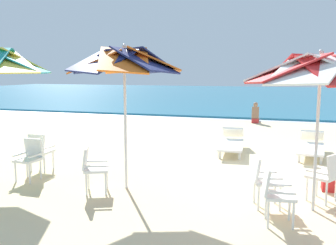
% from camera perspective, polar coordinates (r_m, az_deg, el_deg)
% --- Properties ---
extents(ground_plane, '(80.00, 80.00, 0.00)m').
position_cam_1_polar(ground_plane, '(8.80, 16.85, -7.46)').
color(ground_plane, beige).
extents(sea, '(80.00, 36.00, 0.10)m').
position_cam_1_polar(sea, '(35.86, 17.17, 3.99)').
color(sea, teal).
rests_on(sea, ground).
extents(surf_foam, '(80.00, 0.70, 0.01)m').
position_cam_1_polar(surf_foam, '(17.64, 17.06, 0.14)').
color(surf_foam, white).
rests_on(surf_foam, ground).
extents(beach_umbrella_0, '(2.38, 2.38, 2.61)m').
position_cam_1_polar(beach_umbrella_0, '(6.34, 22.30, 7.33)').
color(beach_umbrella_0, silver).
rests_on(beach_umbrella_0, ground).
extents(plastic_chair_0, '(0.62, 0.61, 0.87)m').
position_cam_1_polar(plastic_chair_0, '(7.09, 23.04, -7.29)').
color(plastic_chair_0, white).
rests_on(plastic_chair_0, ground).
extents(plastic_chair_1, '(0.52, 0.50, 0.87)m').
position_cam_1_polar(plastic_chair_1, '(5.84, 16.06, -10.18)').
color(plastic_chair_1, white).
rests_on(plastic_chair_1, ground).
extents(plastic_chair_2, '(0.56, 0.54, 0.87)m').
position_cam_1_polar(plastic_chair_2, '(6.50, 14.40, -8.27)').
color(plastic_chair_2, white).
rests_on(plastic_chair_2, ground).
extents(beach_umbrella_1, '(2.24, 2.24, 2.78)m').
position_cam_1_polar(beach_umbrella_1, '(7.12, -6.69, 9.11)').
color(beach_umbrella_1, silver).
rests_on(beach_umbrella_1, ground).
extents(plastic_chair_3, '(0.60, 0.58, 0.87)m').
position_cam_1_polar(plastic_chair_3, '(7.19, -11.44, -6.61)').
color(plastic_chair_3, white).
rests_on(plastic_chair_3, ground).
extents(plastic_chair_4, '(0.45, 0.48, 0.87)m').
position_cam_1_polar(plastic_chair_4, '(9.01, -19.03, -3.95)').
color(plastic_chair_4, white).
rests_on(plastic_chair_4, ground).
extents(plastic_chair_5, '(0.45, 0.48, 0.87)m').
position_cam_1_polar(plastic_chair_5, '(8.36, -20.39, -4.91)').
color(plastic_chair_5, white).
rests_on(plastic_chair_5, ground).
extents(sun_lounger_1, '(0.81, 2.19, 0.62)m').
position_cam_1_polar(sun_lounger_1, '(10.72, 21.06, -3.37)').
color(sun_lounger_1, white).
rests_on(sun_lounger_1, ground).
extents(sun_lounger_2, '(0.79, 2.19, 0.62)m').
position_cam_1_polar(sun_lounger_2, '(10.65, 9.69, -3.02)').
color(sun_lounger_2, white).
rests_on(sun_lounger_2, ground).
extents(cooler_box, '(0.50, 0.34, 0.40)m').
position_cam_1_polar(cooler_box, '(7.87, 24.23, -8.11)').
color(cooler_box, red).
rests_on(cooler_box, ground).
extents(beachgoer_seated, '(0.30, 0.93, 0.92)m').
position_cam_1_polar(beachgoer_seated, '(16.98, 13.24, 0.97)').
color(beachgoer_seated, red).
rests_on(beachgoer_seated, ground).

